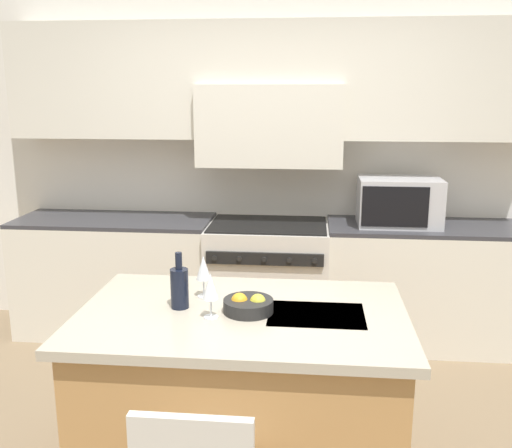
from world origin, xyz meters
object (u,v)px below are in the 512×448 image
Objects in this scene: fruit_bowl at (248,305)px; wine_glass_far at (203,269)px; microwave at (399,202)px; wine_bottle at (179,287)px; range_stove at (268,281)px; wine_glass_near at (210,287)px.

wine_glass_far is at bearing 143.56° from fruit_bowl.
wine_glass_far reaches higher than fruit_bowl.
microwave is 2.20× the size of wine_bottle.
microwave is 1.95m from wine_glass_far.
range_stove is 1.55× the size of microwave.
range_stove is 3.97× the size of fruit_bowl.
wine_bottle reaches higher than range_stove.
microwave reaches higher than wine_glass_far.
microwave is at bearing 1.11° from range_stove.
wine_bottle is at bearing -99.52° from range_stove.
fruit_bowl is at bearing -4.18° from wine_bottle.
range_stove is 4.35× the size of wine_glass_far.
range_stove is 1.81m from wine_bottle.
wine_glass_near is at bearing -93.73° from range_stove.
wine_bottle is 0.20m from wine_glass_near.
wine_bottle is (-0.29, -1.70, 0.55)m from range_stove.
range_stove is at bearing 82.63° from wine_glass_far.
wine_glass_far is (-1.16, -1.57, -0.06)m from microwave.
fruit_bowl is (-0.92, -1.75, -0.17)m from microwave.
wine_glass_near is at bearing -151.92° from fruit_bowl.
fruit_bowl is at bearing 28.08° from wine_glass_near.
wine_bottle reaches higher than wine_glass_far.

